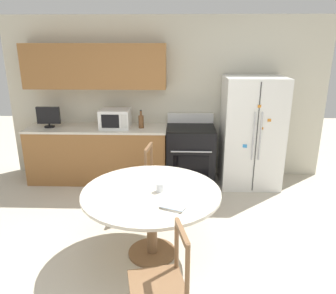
# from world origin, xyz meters

# --- Properties ---
(ground_plane) EXTENTS (14.00, 14.00, 0.00)m
(ground_plane) POSITION_xyz_m (0.00, 0.00, 0.00)
(ground_plane) COLOR beige
(back_wall) EXTENTS (5.20, 0.44, 2.60)m
(back_wall) POSITION_xyz_m (-0.30, 2.59, 1.45)
(back_wall) COLOR beige
(back_wall) RESTS_ON ground_plane
(kitchen_counter) EXTENTS (2.23, 0.64, 0.90)m
(kitchen_counter) POSITION_xyz_m (-1.09, 2.29, 0.45)
(kitchen_counter) COLOR #936033
(kitchen_counter) RESTS_ON ground_plane
(refrigerator) EXTENTS (0.90, 0.75, 1.71)m
(refrigerator) POSITION_xyz_m (1.35, 2.22, 0.85)
(refrigerator) COLOR white
(refrigerator) RESTS_ON ground_plane
(oven_range) EXTENTS (0.75, 0.68, 1.08)m
(oven_range) POSITION_xyz_m (0.41, 2.26, 0.47)
(oven_range) COLOR black
(oven_range) RESTS_ON ground_plane
(microwave) EXTENTS (0.47, 0.39, 0.30)m
(microwave) POSITION_xyz_m (-0.79, 2.27, 1.05)
(microwave) COLOR white
(microwave) RESTS_ON kitchen_counter
(countertop_tv) EXTENTS (0.36, 0.16, 0.33)m
(countertop_tv) POSITION_xyz_m (-1.85, 2.27, 1.08)
(countertop_tv) COLOR black
(countertop_tv) RESTS_ON kitchen_counter
(counter_bottle) EXTENTS (0.08, 0.08, 0.29)m
(counter_bottle) POSITION_xyz_m (-0.38, 2.27, 1.01)
(counter_bottle) COLOR brown
(counter_bottle) RESTS_ON kitchen_counter
(dining_table) EXTENTS (1.43, 1.43, 0.75)m
(dining_table) POSITION_xyz_m (-0.07, 0.30, 0.64)
(dining_table) COLOR beige
(dining_table) RESTS_ON ground_plane
(dining_chair_far) EXTENTS (0.47, 0.47, 0.90)m
(dining_chair_far) POSITION_xyz_m (-0.03, 1.31, 0.43)
(dining_chair_far) COLOR brown
(dining_chair_far) RESTS_ON ground_plane
(dining_chair_near) EXTENTS (0.50, 0.50, 0.90)m
(dining_chair_near) POSITION_xyz_m (0.08, -0.69, 0.43)
(dining_chair_near) COLOR brown
(dining_chair_near) RESTS_ON ground_plane
(candle_glass) EXTENTS (0.08, 0.08, 0.09)m
(candle_glass) POSITION_xyz_m (0.02, 0.29, 0.79)
(candle_glass) COLOR silver
(candle_glass) RESTS_ON dining_table
(mail_stack) EXTENTS (0.35, 0.37, 0.02)m
(mail_stack) POSITION_xyz_m (0.20, 0.03, 0.76)
(mail_stack) COLOR white
(mail_stack) RESTS_ON dining_table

